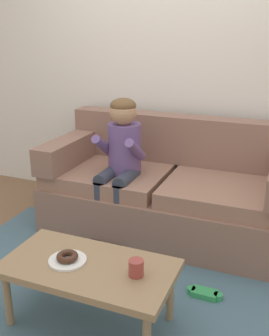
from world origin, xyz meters
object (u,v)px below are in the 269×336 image
(person_child, at_px, (121,155))
(donut, at_px, (67,256))
(mug, at_px, (136,268))
(couch, at_px, (169,192))
(coffee_table, at_px, (89,272))
(toy_controller, at_px, (204,294))

(person_child, xyz_separation_m, donut, (0.16, -1.07, -0.25))
(person_child, xyz_separation_m, mug, (0.56, -1.05, -0.24))
(couch, height_order, coffee_table, couch)
(person_child, bearing_deg, toy_controller, -35.31)
(person_child, xyz_separation_m, toy_controller, (0.83, -0.59, -0.65))
(person_child, bearing_deg, donut, -81.70)
(donut, distance_m, toy_controller, 0.92)
(coffee_table, distance_m, mug, 0.29)
(coffee_table, bearing_deg, couch, 87.29)
(couch, relative_size, toy_controller, 8.59)
(coffee_table, relative_size, donut, 7.88)
(toy_controller, bearing_deg, donut, -148.42)
(person_child, relative_size, donut, 9.18)
(donut, height_order, toy_controller, donut)
(person_child, distance_m, donut, 1.11)
(mug, relative_size, toy_controller, 0.40)
(coffee_table, relative_size, person_child, 0.86)
(mug, height_order, toy_controller, mug)
(coffee_table, relative_size, toy_controller, 4.18)
(mug, distance_m, toy_controller, 0.67)
(couch, bearing_deg, donut, -98.03)
(couch, xyz_separation_m, mug, (0.22, -1.25, 0.10))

